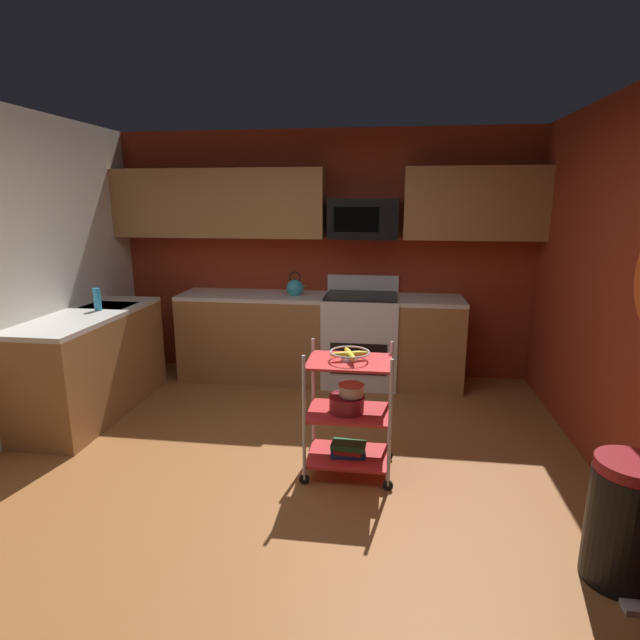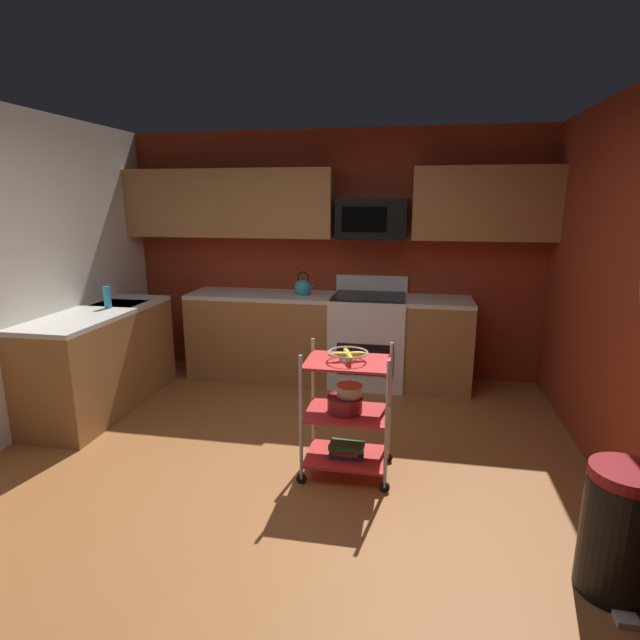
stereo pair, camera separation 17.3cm
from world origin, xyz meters
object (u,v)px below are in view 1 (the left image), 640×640
Objects in this scene: mixing_bowl_large at (347,403)px; dish_soap_bottle at (97,299)px; fruit_bowl at (350,354)px; rolling_cart at (349,412)px; book_stack at (348,449)px; oven_range at (360,338)px; trash_can at (623,522)px; kettle at (295,288)px; microwave at (363,219)px; mixing_bowl_small at (351,390)px.

dish_soap_bottle reaches higher than mixing_bowl_large.
rolling_cart is at bearing 90.00° from fruit_bowl.
book_stack is at bearing 0.00° from rolling_cart.
oven_range is 4.31× the size of book_stack.
rolling_cart is 0.28m from book_stack.
fruit_bowl is 1.36× the size of dish_soap_bottle.
trash_can is (1.43, -0.85, 0.15)m from book_stack.
oven_range is 1.89m from fruit_bowl.
kettle is at bearing 111.27° from fruit_bowl.
dish_soap_bottle is 0.30× the size of trash_can.
microwave is 3.50× the size of dish_soap_bottle.
kettle is (-0.69, -0.11, -0.70)m from microwave.
kettle is at bearing 31.29° from dish_soap_bottle.
fruit_bowl is 0.70m from book_stack.
oven_range is 1.85m from mixing_bowl_small.
fruit_bowl reaches higher than book_stack.
trash_can is at bearing -31.11° from mixing_bowl_small.
mixing_bowl_small is at bearing -88.73° from oven_range.
dish_soap_bottle is (-2.35, 0.86, 0.40)m from mixing_bowl_small.
fruit_bowl is at bearing -90.00° from rolling_cart.
oven_range is 3.07m from trash_can.
rolling_cart is at bearing -89.13° from oven_range.
mixing_bowl_small is 2.01m from kettle.
mixing_bowl_large is at bearing -69.18° from kettle.
oven_range is 1.85m from mixing_bowl_large.
fruit_bowl is at bearing -20.29° from dish_soap_bottle.
oven_range is 4.04× the size of fruit_bowl.
fruit_bowl reaches higher than mixing_bowl_large.
trash_can is (1.46, -2.81, -1.37)m from microwave.
book_stack is at bearing 26.57° from fruit_bowl.
fruit_bowl is at bearing -89.16° from microwave.
trash_can is at bearing -30.75° from book_stack.
dish_soap_bottle is at bearing 159.71° from fruit_bowl.
microwave reaches higher than mixing_bowl_large.
book_stack is 1.28× the size of dish_soap_bottle.
trash_can is at bearing -51.41° from kettle.
mixing_bowl_large is 0.95× the size of kettle.
mixing_bowl_large is (0.01, -1.95, -1.18)m from microwave.
rolling_cart is at bearing 180.00° from book_stack.
mixing_bowl_small is (0.04, -1.84, 0.14)m from oven_range.
book_stack is (0.03, -1.95, -1.53)m from microwave.
mixing_bowl_small is at bearing 148.89° from trash_can.
mixing_bowl_small is at bearing 20.06° from fruit_bowl.
mixing_bowl_small is 0.91× the size of dish_soap_bottle.
dish_soap_bottle reaches higher than fruit_bowl.
rolling_cart is 1.67m from trash_can.
mixing_bowl_large is at bearing -171.10° from mixing_bowl_small.
book_stack is 0.97× the size of kettle.
rolling_cart is 0.07m from mixing_bowl_large.
mixing_bowl_large is at bearing -20.42° from dish_soap_bottle.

